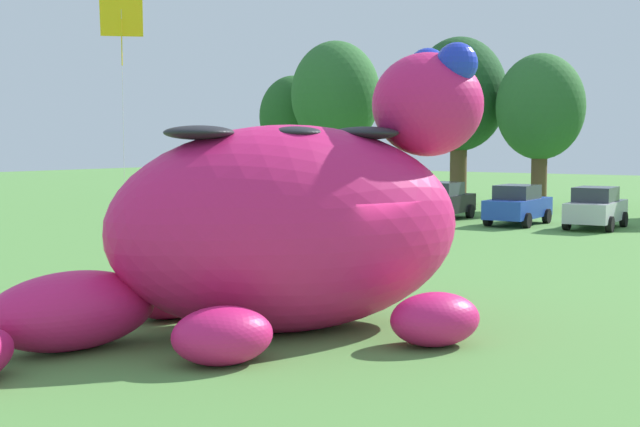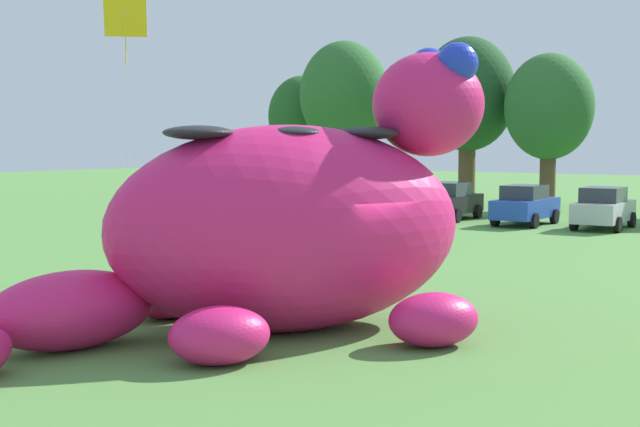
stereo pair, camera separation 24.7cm
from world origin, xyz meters
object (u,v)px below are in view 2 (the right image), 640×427
Objects in this scene: spectator_far_side at (372,218)px; spectator_mid_field at (369,209)px; tethered_flying_kite at (125,12)px; car_white at (401,197)px; giant_inflatable_creature at (289,225)px; spectator_wandering at (359,204)px; spectator_by_cars at (283,216)px; car_blue at (525,205)px; car_black at (450,201)px; car_silver at (604,208)px.

spectator_mid_field is at bearing 124.23° from spectator_far_side.
car_white is at bearing 100.81° from tethered_flying_kite.
giant_inflatable_creature is at bearing -20.78° from tethered_flying_kite.
spectator_by_cars is at bearing -80.69° from spectator_wandering.
car_blue is (-4.73, 22.60, -1.15)m from giant_inflatable_creature.
spectator_mid_field is at bearing -69.05° from car_white.
car_white is 1.00× the size of car_black.
spectator_mid_field is 1.00× the size of spectator_wandering.
spectator_mid_field is at bearing -48.69° from spectator_wandering.
car_black is 2.47× the size of spectator_mid_field.
giant_inflatable_creature reaches higher than spectator_by_cars.
car_silver is at bearing 72.73° from tethered_flying_kite.
car_silver is at bearing 22.26° from spectator_wandering.
spectator_by_cars is (-8.33, -10.62, -0.01)m from car_silver.
spectator_wandering is 0.22× the size of tethered_flying_kite.
giant_inflatable_creature is at bearing -51.32° from spectator_by_cars.
car_silver is 0.54× the size of tethered_flying_kite.
car_white is at bearing 116.02° from giant_inflatable_creature.
spectator_wandering is at bearing 119.84° from giant_inflatable_creature.
spectator_by_cars is 1.00× the size of spectator_wandering.
spectator_far_side is (-1.98, -9.11, -0.01)m from car_blue.
spectator_wandering is at bearing -149.49° from car_blue.
car_blue is 0.54× the size of tethered_flying_kite.
tethered_flying_kite is at bearing -107.27° from car_silver.
car_silver is 21.75m from tethered_flying_kite.
car_blue reaches higher than spectator_wandering.
spectator_by_cars is (-0.85, -4.53, 0.00)m from spectator_mid_field.
spectator_mid_field is (2.73, -7.13, -0.01)m from car_white.
tethered_flying_kite reaches higher than car_silver.
car_blue is at bearing 81.59° from tethered_flying_kite.
spectator_far_side is at bearing -64.54° from car_white.
spectator_wandering is at bearing 127.28° from spectator_far_side.
car_black is 2.47× the size of spectator_by_cars.
giant_inflatable_creature is 15.11m from spectator_far_side.
spectator_far_side is 12.25m from tethered_flying_kite.
car_white is 1.00× the size of car_silver.
spectator_mid_field is (-0.37, -6.28, -0.01)m from car_black.
spectator_far_side is at bearing 22.63° from spectator_by_cars.
car_black is 9.70m from spectator_far_side.
car_black is 0.54× the size of tethered_flying_kite.
giant_inflatable_creature is 26.58m from car_white.
tethered_flying_kite is (3.24, -16.07, 6.09)m from spectator_wandering.
car_white reaches higher than spectator_by_cars.
spectator_wandering is (0.77, -4.89, -0.01)m from car_white.
spectator_wandering is at bearing -157.74° from car_silver.
car_black is at bearing 92.58° from tethered_flying_kite.
spectator_mid_field is at bearing -93.35° from car_black.
spectator_by_cars is (-9.78, 12.21, -1.16)m from giant_inflatable_creature.
car_silver is at bearing 60.62° from spectator_far_side.
spectator_mid_field is 2.97m from spectator_wandering.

